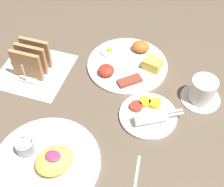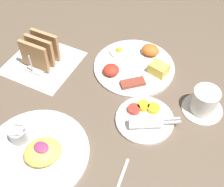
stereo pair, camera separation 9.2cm
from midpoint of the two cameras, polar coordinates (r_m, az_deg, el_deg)
ground_plane at (r=0.93m, az=-1.90°, el=-2.18°), size 3.00×3.00×0.00m
napkin_flat at (r=1.07m, az=-10.13°, el=5.45°), size 0.22×0.22×0.00m
plate_breakfast at (r=1.03m, az=6.85°, el=4.99°), size 0.27×0.27×0.05m
plate_condiments at (r=0.90m, az=9.00°, el=-4.74°), size 0.18×0.17×0.04m
plate_foreground at (r=0.84m, az=-10.56°, el=-10.51°), size 0.28×0.28×0.06m
toast_rack at (r=1.03m, az=-10.50°, el=7.44°), size 0.10×0.12×0.10m
coffee_cup at (r=0.94m, az=19.26°, el=-1.58°), size 0.12×0.12×0.08m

